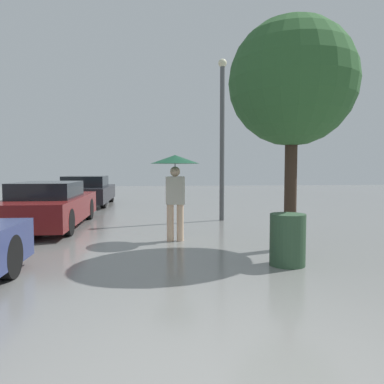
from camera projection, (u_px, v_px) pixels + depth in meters
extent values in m
cylinder|color=beige|center=(170.00, 223.00, 7.80)|extent=(0.14, 0.14, 0.77)
cylinder|color=beige|center=(180.00, 223.00, 7.82)|extent=(0.14, 0.14, 0.77)
cube|color=beige|center=(175.00, 190.00, 7.77)|extent=(0.39, 0.22, 0.58)
sphere|color=beige|center=(175.00, 172.00, 7.75)|extent=(0.21, 0.21, 0.21)
cylinder|color=#515456|center=(175.00, 178.00, 7.76)|extent=(0.02, 0.02, 0.62)
cone|color=#14472D|center=(175.00, 159.00, 7.73)|extent=(1.01, 1.01, 0.18)
cylinder|color=black|center=(9.00, 257.00, 5.13)|extent=(0.18, 0.61, 0.61)
cube|color=maroon|center=(50.00, 209.00, 9.70)|extent=(1.67, 4.48, 0.61)
cube|color=black|center=(47.00, 190.00, 9.44)|extent=(1.42, 2.02, 0.39)
cylinder|color=black|center=(37.00, 210.00, 11.01)|extent=(0.18, 0.62, 0.62)
cylinder|color=black|center=(89.00, 209.00, 11.16)|extent=(0.18, 0.62, 0.62)
cylinder|color=black|center=(68.00, 222.00, 8.41)|extent=(0.18, 0.62, 0.62)
cube|color=black|center=(87.00, 193.00, 15.54)|extent=(1.88, 4.36, 0.59)
cube|color=black|center=(86.00, 181.00, 15.30)|extent=(1.60, 1.96, 0.43)
cylinder|color=black|center=(73.00, 195.00, 16.80)|extent=(0.18, 0.67, 0.67)
cylinder|color=black|center=(111.00, 194.00, 16.98)|extent=(0.18, 0.67, 0.67)
cylinder|color=black|center=(58.00, 200.00, 14.12)|extent=(0.18, 0.67, 0.67)
cylinder|color=black|center=(104.00, 199.00, 14.30)|extent=(0.18, 0.67, 0.67)
cylinder|color=#38281E|center=(291.00, 184.00, 6.97)|extent=(0.23, 0.23, 2.46)
sphere|color=#2D5B2D|center=(292.00, 82.00, 6.85)|extent=(2.34, 2.34, 2.34)
cylinder|color=#515456|center=(222.00, 144.00, 10.83)|extent=(0.14, 0.14, 4.45)
sphere|color=beige|center=(222.00, 63.00, 10.68)|extent=(0.25, 0.25, 0.25)
cylinder|color=#2D4C33|center=(288.00, 240.00, 5.85)|extent=(0.55, 0.55, 0.81)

